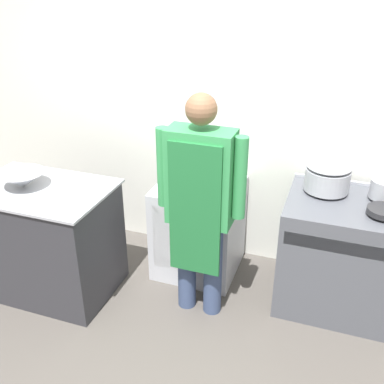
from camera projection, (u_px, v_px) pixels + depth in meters
name	position (u px, v px, depth m)	size (l,w,h in m)	color
ground_plane	(143.00, 375.00, 2.97)	(14.00, 14.00, 0.00)	#4C4742
wall_back	(218.00, 110.00, 3.75)	(8.00, 0.05, 2.70)	silver
prep_counter	(48.00, 239.00, 3.61)	(1.08, 0.73, 0.92)	#2D2D33
stove	(345.00, 255.00, 3.44)	(0.94, 0.73, 0.91)	#4C4F56
fridge_unit	(199.00, 228.00, 3.87)	(0.68, 0.65, 0.81)	silver
person_cook	(200.00, 198.00, 3.13)	(0.64, 0.24, 1.71)	#38476B
mixing_bowl	(22.00, 180.00, 3.40)	(0.35, 0.35, 0.12)	#9EA0A8
stock_pot	(328.00, 176.00, 3.35)	(0.33, 0.33, 0.22)	#9EA0A8
saute_pan	(384.00, 211.00, 3.06)	(0.22, 0.22, 0.04)	#262628
sauce_pot	(384.00, 189.00, 3.25)	(0.20, 0.20, 0.14)	#9EA0A8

